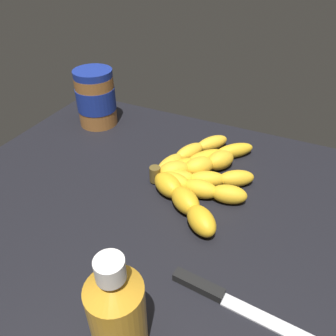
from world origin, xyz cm
name	(u,v)px	position (x,y,z in cm)	size (l,w,h in cm)	color
ground_plane	(158,210)	(0.00, 0.00, -2.27)	(76.68, 61.63, 4.54)	black
banana_bunch	(197,174)	(-4.11, -7.80, 1.66)	(18.53, 29.89, 3.80)	gold
peanut_butter_jar	(96,98)	(25.21, -18.83, 6.42)	(8.87, 8.87, 12.96)	#9E602D
honey_bottle	(117,310)	(-6.99, 23.26, 6.32)	(6.10, 6.10, 14.35)	gold
butter_knife	(227,299)	(-16.49, 13.34, 0.47)	(18.67, 3.29, 1.20)	silver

